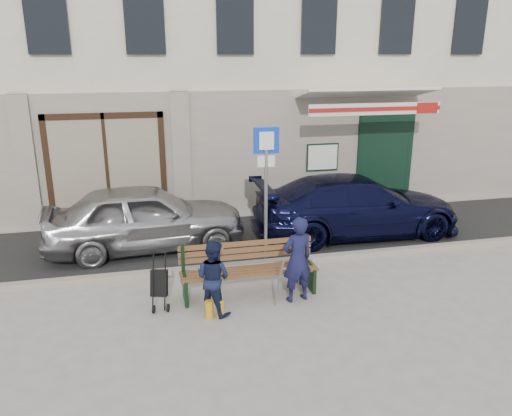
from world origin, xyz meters
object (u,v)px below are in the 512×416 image
object	(u,v)px
parking_sign	(266,173)
man	(297,260)
stroller	(159,284)
car_navy	(357,205)
woman	(213,277)
bench	(247,271)
car_silver	(145,217)

from	to	relation	value
parking_sign	man	world-z (taller)	parking_sign
stroller	car_navy	bearing A→B (deg)	44.24
parking_sign	woman	size ratio (longest dim) A/B	2.18
man	woman	size ratio (longest dim) A/B	1.20
man	woman	xyz separation A→B (m)	(-1.45, -0.12, -0.12)
car_navy	woman	xyz separation A→B (m)	(-3.79, -2.98, -0.07)
car_navy	parking_sign	bearing A→B (deg)	114.04
woman	stroller	bearing A→B (deg)	18.51
bench	stroller	bearing A→B (deg)	-175.13
bench	woman	distance (m)	0.84
man	car_navy	bearing A→B (deg)	-142.10
car_silver	stroller	world-z (taller)	car_silver
car_navy	parking_sign	world-z (taller)	parking_sign
car_silver	man	xyz separation A→B (m)	(2.46, -3.01, 0.03)
bench	man	world-z (taller)	man
car_silver	man	bearing A→B (deg)	-145.06
stroller	woman	bearing A→B (deg)	-9.09
bench	woman	xyz separation A→B (m)	(-0.65, -0.51, 0.17)
car_navy	parking_sign	xyz separation A→B (m)	(-2.44, -1.06, 1.14)
car_navy	bench	size ratio (longest dim) A/B	2.00
man	stroller	distance (m)	2.34
car_silver	woman	bearing A→B (deg)	-166.46
bench	car_navy	bearing A→B (deg)	38.31
car_silver	car_navy	bearing A→B (deg)	-96.12
woman	car_navy	bearing A→B (deg)	-99.26
car_navy	man	distance (m)	3.70
car_navy	man	size ratio (longest dim) A/B	3.21
woman	car_silver	bearing A→B (deg)	-29.56
car_silver	woman	xyz separation A→B (m)	(1.01, -3.13, -0.09)
parking_sign	stroller	distance (m)	3.04
parking_sign	stroller	size ratio (longest dim) A/B	2.88
car_silver	car_navy	distance (m)	4.80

